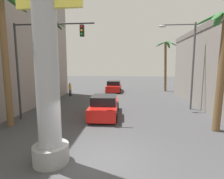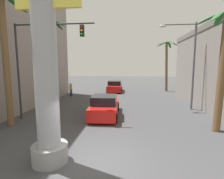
{
  "view_description": "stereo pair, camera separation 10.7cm",
  "coord_description": "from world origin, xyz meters",
  "px_view_note": "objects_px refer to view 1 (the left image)",
  "views": [
    {
      "loc": [
        1.1,
        -6.47,
        3.7
      ],
      "look_at": [
        0.0,
        4.86,
        2.13
      ],
      "focal_mm": 28.0,
      "sensor_mm": 36.0,
      "label": 1
    },
    {
      "loc": [
        1.2,
        -6.46,
        3.7
      ],
      "look_at": [
        0.0,
        4.86,
        2.13
      ],
      "focal_mm": 28.0,
      "sensor_mm": 36.0,
      "label": 2
    }
  ],
  "objects_px": {
    "car_far": "(114,86)",
    "palm_tree_near_right": "(221,63)",
    "palm_tree_near_left": "(5,49)",
    "traffic_light_mast": "(39,53)",
    "street_lamp": "(188,57)",
    "palm_tree_mid_left": "(53,56)",
    "palm_tree_far_right": "(166,60)",
    "pedestrian_far_left": "(70,88)",
    "car_lead": "(105,106)",
    "neon_sign_pole": "(45,32)"
  },
  "relations": [
    {
      "from": "car_far",
      "to": "palm_tree_near_left",
      "type": "relative_size",
      "value": 0.61
    },
    {
      "from": "traffic_light_mast",
      "to": "palm_tree_mid_left",
      "type": "xyz_separation_m",
      "value": [
        -1.48,
        5.53,
        0.07
      ]
    },
    {
      "from": "car_far",
      "to": "street_lamp",
      "type": "bearing_deg",
      "value": -54.29
    },
    {
      "from": "street_lamp",
      "to": "palm_tree_mid_left",
      "type": "xyz_separation_m",
      "value": [
        -12.16,
        1.54,
        0.21
      ]
    },
    {
      "from": "neon_sign_pole",
      "to": "palm_tree_near_right",
      "type": "relative_size",
      "value": 1.68
    },
    {
      "from": "palm_tree_near_right",
      "to": "neon_sign_pole",
      "type": "bearing_deg",
      "value": -151.99
    },
    {
      "from": "traffic_light_mast",
      "to": "palm_tree_near_left",
      "type": "bearing_deg",
      "value": -133.11
    },
    {
      "from": "street_lamp",
      "to": "palm_tree_far_right",
      "type": "height_order",
      "value": "palm_tree_far_right"
    },
    {
      "from": "car_far",
      "to": "palm_tree_near_right",
      "type": "bearing_deg",
      "value": -63.41
    },
    {
      "from": "palm_tree_near_left",
      "to": "palm_tree_mid_left",
      "type": "bearing_deg",
      "value": 91.33
    },
    {
      "from": "neon_sign_pole",
      "to": "car_far",
      "type": "distance_m",
      "value": 19.16
    },
    {
      "from": "car_lead",
      "to": "palm_tree_far_right",
      "type": "height_order",
      "value": "palm_tree_far_right"
    },
    {
      "from": "car_lead",
      "to": "palm_tree_mid_left",
      "type": "distance_m",
      "value": 8.0
    },
    {
      "from": "street_lamp",
      "to": "car_lead",
      "type": "xyz_separation_m",
      "value": [
        -6.54,
        -2.63,
        -3.66
      ]
    },
    {
      "from": "car_far",
      "to": "pedestrian_far_left",
      "type": "height_order",
      "value": "pedestrian_far_left"
    },
    {
      "from": "car_far",
      "to": "palm_tree_far_right",
      "type": "height_order",
      "value": "palm_tree_far_right"
    },
    {
      "from": "car_lead",
      "to": "car_far",
      "type": "height_order",
      "value": "same"
    },
    {
      "from": "traffic_light_mast",
      "to": "street_lamp",
      "type": "bearing_deg",
      "value": 20.48
    },
    {
      "from": "traffic_light_mast",
      "to": "neon_sign_pole",
      "type": "bearing_deg",
      "value": -59.79
    },
    {
      "from": "palm_tree_far_right",
      "to": "palm_tree_mid_left",
      "type": "bearing_deg",
      "value": -144.2
    },
    {
      "from": "street_lamp",
      "to": "pedestrian_far_left",
      "type": "bearing_deg",
      "value": 156.31
    },
    {
      "from": "car_far",
      "to": "pedestrian_far_left",
      "type": "xyz_separation_m",
      "value": [
        -4.94,
        -4.42,
        0.23
      ]
    },
    {
      "from": "street_lamp",
      "to": "palm_tree_far_right",
      "type": "relative_size",
      "value": 1.0
    },
    {
      "from": "car_lead",
      "to": "palm_tree_near_right",
      "type": "distance_m",
      "value": 7.84
    },
    {
      "from": "car_far",
      "to": "palm_tree_near_left",
      "type": "bearing_deg",
      "value": -108.69
    },
    {
      "from": "palm_tree_far_right",
      "to": "neon_sign_pole",
      "type": "bearing_deg",
      "value": -112.43
    },
    {
      "from": "palm_tree_far_right",
      "to": "traffic_light_mast",
      "type": "bearing_deg",
      "value": -127.22
    },
    {
      "from": "neon_sign_pole",
      "to": "street_lamp",
      "type": "height_order",
      "value": "neon_sign_pole"
    },
    {
      "from": "neon_sign_pole",
      "to": "palm_tree_near_right",
      "type": "height_order",
      "value": "neon_sign_pole"
    },
    {
      "from": "neon_sign_pole",
      "to": "palm_tree_mid_left",
      "type": "height_order",
      "value": "neon_sign_pole"
    },
    {
      "from": "neon_sign_pole",
      "to": "palm_tree_mid_left",
      "type": "distance_m",
      "value": 11.51
    },
    {
      "from": "street_lamp",
      "to": "palm_tree_mid_left",
      "type": "relative_size",
      "value": 0.89
    },
    {
      "from": "car_lead",
      "to": "pedestrian_far_left",
      "type": "distance_m",
      "value": 9.48
    },
    {
      "from": "car_far",
      "to": "palm_tree_far_right",
      "type": "bearing_deg",
      "value": 7.6
    },
    {
      "from": "palm_tree_mid_left",
      "to": "pedestrian_far_left",
      "type": "xyz_separation_m",
      "value": [
        0.3,
        3.67,
        -3.61
      ]
    },
    {
      "from": "car_far",
      "to": "palm_tree_near_right",
      "type": "relative_size",
      "value": 0.72
    },
    {
      "from": "car_far",
      "to": "palm_tree_mid_left",
      "type": "height_order",
      "value": "palm_tree_mid_left"
    },
    {
      "from": "palm_tree_near_left",
      "to": "pedestrian_far_left",
      "type": "distance_m",
      "value": 11.24
    },
    {
      "from": "street_lamp",
      "to": "palm_tree_near_right",
      "type": "xyz_separation_m",
      "value": [
        0.3,
        -4.81,
        -0.51
      ]
    },
    {
      "from": "palm_tree_mid_left",
      "to": "pedestrian_far_left",
      "type": "relative_size",
      "value": 4.86
    },
    {
      "from": "street_lamp",
      "to": "car_far",
      "type": "distance_m",
      "value": 12.39
    },
    {
      "from": "car_lead",
      "to": "palm_tree_mid_left",
      "type": "relative_size",
      "value": 0.59
    },
    {
      "from": "palm_tree_far_right",
      "to": "palm_tree_mid_left",
      "type": "xyz_separation_m",
      "value": [
        -12.56,
        -9.06,
        0.09
      ]
    },
    {
      "from": "pedestrian_far_left",
      "to": "traffic_light_mast",
      "type": "bearing_deg",
      "value": -82.65
    },
    {
      "from": "street_lamp",
      "to": "palm_tree_far_right",
      "type": "xyz_separation_m",
      "value": [
        0.4,
        10.6,
        0.12
      ]
    },
    {
      "from": "traffic_light_mast",
      "to": "pedestrian_far_left",
      "type": "bearing_deg",
      "value": 97.35
    },
    {
      "from": "palm_tree_near_left",
      "to": "pedestrian_far_left",
      "type": "height_order",
      "value": "palm_tree_near_left"
    },
    {
      "from": "palm_tree_far_right",
      "to": "pedestrian_far_left",
      "type": "xyz_separation_m",
      "value": [
        -12.27,
        -5.39,
        -3.53
      ]
    },
    {
      "from": "traffic_light_mast",
      "to": "palm_tree_near_left",
      "type": "distance_m",
      "value": 1.94
    },
    {
      "from": "car_far",
      "to": "palm_tree_near_left",
      "type": "height_order",
      "value": "palm_tree_near_left"
    }
  ]
}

